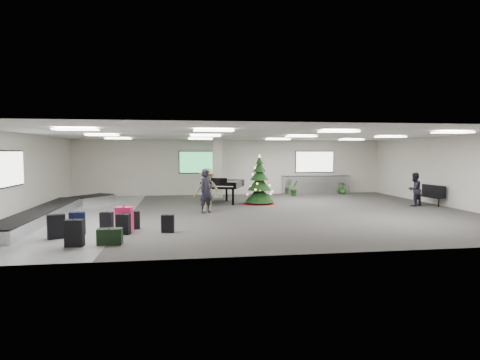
{
  "coord_description": "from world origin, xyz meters",
  "views": [
    {
      "loc": [
        -3.02,
        -16.26,
        2.49
      ],
      "look_at": [
        -0.44,
        1.0,
        1.27
      ],
      "focal_mm": 30.0,
      "sensor_mm": 36.0,
      "label": 1
    }
  ],
  "objects": [
    {
      "name": "potted_plant_right",
      "position": [
        6.48,
        6.11,
        0.35
      ],
      "size": [
        0.43,
        0.43,
        0.71
      ],
      "primitive_type": "imported",
      "rotation": [
        0.0,
        0.0,
        1.67
      ],
      "color": "#1C4215",
      "rests_on": "ground"
    },
    {
      "name": "suitcase_0",
      "position": [
        -5.78,
        -5.34,
        0.36
      ],
      "size": [
        0.48,
        0.28,
        0.74
      ],
      "rotation": [
        0.0,
        0.0,
        -0.06
      ],
      "color": "black",
      "rests_on": "ground"
    },
    {
      "name": "suitcase_7",
      "position": [
        -3.42,
        -3.8,
        0.27
      ],
      "size": [
        0.41,
        0.26,
        0.57
      ],
      "rotation": [
        0.0,
        0.0,
        -0.18
      ],
      "color": "black",
      "rests_on": "ground"
    },
    {
      "name": "potted_plant_left",
      "position": [
        3.36,
        5.66,
        0.45
      ],
      "size": [
        0.63,
        0.6,
        0.9
      ],
      "primitive_type": "imported",
      "rotation": [
        0.0,
        0.0,
        0.54
      ],
      "color": "#1C4215",
      "rests_on": "ground"
    },
    {
      "name": "traveler_bench",
      "position": [
        7.62,
        0.68,
        0.77
      ],
      "size": [
        0.91,
        0.81,
        1.54
      ],
      "primitive_type": "imported",
      "rotation": [
        0.0,
        0.0,
        3.51
      ],
      "color": "black",
      "rests_on": "ground"
    },
    {
      "name": "ground",
      "position": [
        0.0,
        0.0,
        0.0
      ],
      "size": [
        18.0,
        18.0,
        0.0
      ],
      "primitive_type": "plane",
      "color": "#343130",
      "rests_on": "ground"
    },
    {
      "name": "pink_suitcase",
      "position": [
        -4.75,
        -3.58,
        0.4
      ],
      "size": [
        0.56,
        0.39,
        0.82
      ],
      "rotation": [
        0.0,
        0.0,
        -0.21
      ],
      "color": "#D21B50",
      "rests_on": "ground"
    },
    {
      "name": "suitcase_3",
      "position": [
        -4.52,
        -3.08,
        0.29
      ],
      "size": [
        0.41,
        0.26,
        0.6
      ],
      "rotation": [
        0.0,
        0.0,
        0.11
      ],
      "color": "black",
      "rests_on": "ground"
    },
    {
      "name": "navy_suitcase",
      "position": [
        -6.08,
        -3.8,
        0.35
      ],
      "size": [
        0.49,
        0.33,
        0.71
      ],
      "rotation": [
        0.0,
        0.0,
        0.15
      ],
      "color": "black",
      "rests_on": "ground"
    },
    {
      "name": "grand_piano",
      "position": [
        -0.98,
        3.17,
        0.9
      ],
      "size": [
        2.33,
        2.65,
        1.27
      ],
      "rotation": [
        0.0,
        0.0,
        -0.34
      ],
      "color": "black",
      "rests_on": "ground"
    },
    {
      "name": "traveler_b",
      "position": [
        -1.9,
        0.52,
        0.91
      ],
      "size": [
        1.31,
        0.97,
        1.82
      ],
      "primitive_type": "imported",
      "rotation": [
        0.0,
        0.0,
        -0.28
      ],
      "color": "olive",
      "rests_on": "ground"
    },
    {
      "name": "room_envelope",
      "position": [
        -0.38,
        0.67,
        2.33
      ],
      "size": [
        18.02,
        14.02,
        3.21
      ],
      "color": "#BBB8AB",
      "rests_on": "ground"
    },
    {
      "name": "suitcase_5",
      "position": [
        -6.56,
        -4.24,
        0.35
      ],
      "size": [
        0.53,
        0.42,
        0.72
      ],
      "rotation": [
        0.0,
        0.0,
        0.41
      ],
      "color": "black",
      "rests_on": "ground"
    },
    {
      "name": "traveler_a",
      "position": [
        -1.98,
        0.02,
        0.89
      ],
      "size": [
        0.78,
        0.74,
        1.79
      ],
      "primitive_type": "imported",
      "rotation": [
        0.0,
        0.0,
        0.66
      ],
      "color": "black",
      "rests_on": "ground"
    },
    {
      "name": "service_counter",
      "position": [
        5.0,
        6.65,
        0.55
      ],
      "size": [
        4.05,
        0.65,
        1.08
      ],
      "color": "silver",
      "rests_on": "ground"
    },
    {
      "name": "green_duffel",
      "position": [
        -4.91,
        -5.2,
        0.22
      ],
      "size": [
        0.65,
        0.33,
        0.45
      ],
      "rotation": [
        0.0,
        0.0,
        -0.02
      ],
      "color": "black",
      "rests_on": "ground"
    },
    {
      "name": "suitcase_1",
      "position": [
        -4.74,
        -3.89,
        0.31
      ],
      "size": [
        0.45,
        0.33,
        0.64
      ],
      "rotation": [
        0.0,
        0.0,
        -0.32
      ],
      "color": "black",
      "rests_on": "ground"
    },
    {
      "name": "suitcase_8",
      "position": [
        -5.36,
        -3.14,
        0.29
      ],
      "size": [
        0.43,
        0.3,
        0.59
      ],
      "rotation": [
        0.0,
        0.0,
        -0.2
      ],
      "color": "black",
      "rests_on": "ground"
    },
    {
      "name": "bench",
      "position": [
        8.6,
        0.86,
        0.53
      ],
      "size": [
        0.69,
        1.54,
        0.95
      ],
      "rotation": [
        0.0,
        0.0,
        0.13
      ],
      "color": "black",
      "rests_on": "ground"
    },
    {
      "name": "christmas_tree",
      "position": [
        0.73,
        2.51,
        0.82
      ],
      "size": [
        1.68,
        1.68,
        2.39
      ],
      "color": "maroon",
      "rests_on": "ground"
    },
    {
      "name": "baggage_carousel",
      "position": [
        -7.84,
        -0.08,
        0.21
      ],
      "size": [
        2.28,
        9.71,
        0.43
      ],
      "color": "silver",
      "rests_on": "ground"
    }
  ]
}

